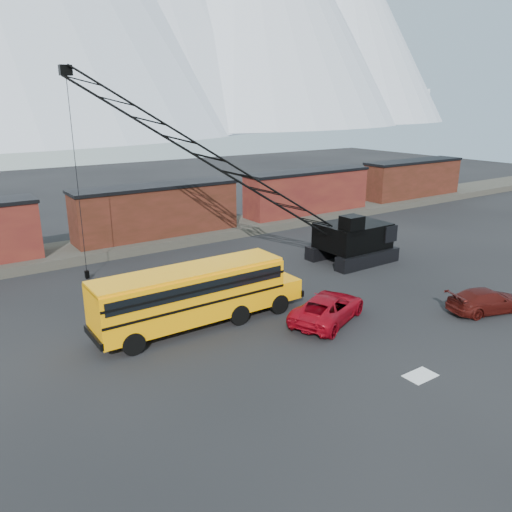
{
  "coord_description": "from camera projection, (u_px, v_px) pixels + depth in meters",
  "views": [
    {
      "loc": [
        -15.96,
        -15.57,
        11.16
      ],
      "look_at": [
        -0.95,
        6.32,
        3.0
      ],
      "focal_mm": 35.0,
      "sensor_mm": 36.0,
      "label": 1
    }
  ],
  "objects": [
    {
      "name": "snow_patch",
      "position": [
        420.0,
        376.0,
        21.3
      ],
      "size": [
        1.4,
        0.9,
        0.02
      ],
      "primitive_type": "cube",
      "color": "silver",
      "rests_on": "ground"
    },
    {
      "name": "boxcar_east_near",
      "position": [
        308.0,
        192.0,
        49.36
      ],
      "size": [
        13.7,
        3.1,
        4.17
      ],
      "color": "#481415",
      "rests_on": "gravel_berm"
    },
    {
      "name": "crawler_crane",
      "position": [
        215.0,
        161.0,
        32.35
      ],
      "size": [
        20.68,
        9.42,
        13.5
      ],
      "color": "black",
      "rests_on": "ground"
    },
    {
      "name": "school_bus",
      "position": [
        197.0,
        293.0,
        25.63
      ],
      "size": [
        11.65,
        2.65,
        3.19
      ],
      "color": "#FC9C05",
      "rests_on": "ground"
    },
    {
      "name": "red_pickup",
      "position": [
        328.0,
        308.0,
        26.49
      ],
      "size": [
        5.86,
        4.33,
        1.48
      ],
      "primitive_type": "imported",
      "rotation": [
        0.0,
        0.0,
        1.97
      ],
      "color": "maroon",
      "rests_on": "ground"
    },
    {
      "name": "maroon_suv",
      "position": [
        487.0,
        301.0,
        27.67
      ],
      "size": [
        4.91,
        3.06,
        1.33
      ],
      "primitive_type": "imported",
      "rotation": [
        0.0,
        0.0,
        1.29
      ],
      "color": "#410E0B",
      "rests_on": "ground"
    },
    {
      "name": "ground",
      "position": [
        346.0,
        343.0,
        24.18
      ],
      "size": [
        160.0,
        160.0,
        0.0
      ],
      "primitive_type": "plane",
      "color": "black",
      "rests_on": "ground"
    },
    {
      "name": "gravel_berm",
      "position": [
        159.0,
        239.0,
        41.42
      ],
      "size": [
        120.0,
        5.0,
        0.7
      ],
      "primitive_type": "cube",
      "color": "#464239",
      "rests_on": "ground"
    },
    {
      "name": "boxcar_mid",
      "position": [
        157.0,
        210.0,
        40.71
      ],
      "size": [
        13.7,
        3.1,
        4.17
      ],
      "color": "#511F17",
      "rests_on": "gravel_berm"
    },
    {
      "name": "boxcar_east_far",
      "position": [
        413.0,
        178.0,
        58.01
      ],
      "size": [
        13.7,
        3.1,
        4.17
      ],
      "color": "#511F17",
      "rests_on": "gravel_berm"
    }
  ]
}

